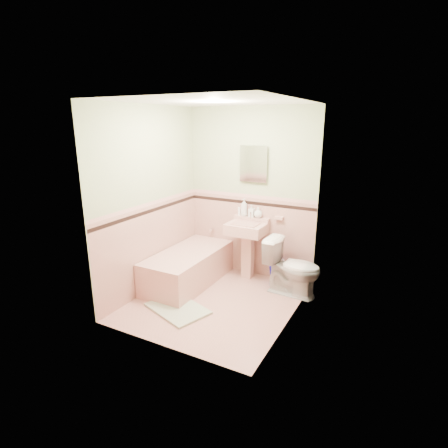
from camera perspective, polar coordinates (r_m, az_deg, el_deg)
The scene contains 32 objects.
floor at distance 4.80m, azimuth -1.43°, elevation -12.30°, with size 2.20×2.20×0.00m, color tan.
ceiling at distance 4.23m, azimuth -1.67°, elevation 19.05°, with size 2.20×2.20×0.00m, color white.
wall_back at distance 5.31m, azimuth 4.29°, elevation 4.82°, with size 2.50×2.50×0.00m, color beige.
wall_front at distance 3.47m, azimuth -10.47°, elevation -1.45°, with size 2.50×2.50×0.00m, color beige.
wall_left at distance 4.90m, azimuth -11.80°, elevation 3.60°, with size 2.50×2.50×0.00m, color beige.
wall_right at distance 3.97m, azimuth 11.15°, elevation 0.74°, with size 2.50×2.50×0.00m, color beige.
wainscot_back at distance 5.46m, azimuth 4.10°, elevation -1.90°, with size 2.00×2.00×0.00m, color #D1988C.
wainscot_front at distance 3.72m, azimuth -9.84°, elevation -11.00°, with size 2.00×2.00×0.00m, color #D1988C.
wainscot_left at distance 5.07m, azimuth -11.28°, elevation -3.60°, with size 2.20×2.20×0.00m, color #D1988C.
wainscot_right at distance 4.19m, azimuth 10.52°, elevation -7.85°, with size 2.20×2.20×0.00m, color #D1988C.
accent_back at distance 5.32m, azimuth 4.19°, elevation 3.42°, with size 2.00×2.00×0.00m, color black.
accent_front at distance 3.52m, azimuth -10.18°, elevation -3.39°, with size 2.00×2.00×0.00m, color black.
accent_left at distance 4.92m, azimuth -11.55°, elevation 2.10°, with size 2.20×2.20×0.00m, color black.
accent_right at distance 4.01m, azimuth 10.81°, elevation -1.02°, with size 2.20×2.20×0.00m, color black.
cap_back at distance 5.30m, azimuth 4.21°, elevation 4.47°, with size 2.00×2.00×0.00m, color #CF9690.
cap_front at distance 3.49m, azimuth -10.26°, elevation -1.84°, with size 2.00×2.00×0.00m, color #CF9690.
cap_left at distance 4.90m, azimuth -11.62°, elevation 3.24°, with size 2.20×2.20×0.00m, color #CF9690.
cap_right at distance 3.98m, azimuth 10.88°, elevation 0.36°, with size 2.20×2.20×0.00m, color #CF9690.
bathtub at distance 5.25m, azimuth -5.72°, elevation -7.05°, with size 0.70×1.50×0.45m, color tan.
tub_faucet at distance 5.69m, azimuth -1.85°, elevation -0.81°, with size 0.04×0.04×0.12m, color silver.
sink at distance 5.30m, azimuth 3.56°, elevation -4.39°, with size 0.55×0.48×0.86m, color tan, non-canonical shape.
sink_faucet at distance 5.27m, azimuth 4.29°, elevation 1.39°, with size 0.02×0.02×0.10m, color silver.
medicine_cabinet at distance 5.20m, azimuth 4.78°, elevation 9.59°, with size 0.38×0.04×0.47m, color white.
soap_dish at distance 5.18m, azimuth 8.82°, elevation 0.98°, with size 0.12×0.07×0.04m, color tan.
soap_bottle_left at distance 5.33m, azimuth 3.22°, elevation 2.69°, with size 0.10×0.10×0.26m, color #B2B2B2.
soap_bottle_mid at distance 5.29m, azimuth 4.42°, elevation 2.12°, with size 0.08×0.08×0.18m, color #B2B2B2.
soap_bottle_right at distance 5.26m, azimuth 5.49°, elevation 1.86°, with size 0.12×0.12×0.16m, color #B2B2B2.
tube at distance 5.38m, azimuth 2.45°, elevation 2.05°, with size 0.04×0.04×0.12m, color white.
toilet at distance 4.93m, azimuth 10.93°, elevation -6.86°, with size 0.43×0.75×0.77m, color white.
bucket at distance 5.30m, azimuth 8.65°, elevation -8.05°, with size 0.27×0.27×0.27m, color #131397, non-canonical shape.
bath_mat at distance 4.64m, azimuth -7.45°, elevation -13.29°, with size 0.77×0.51×0.03m, color #9DA98D.
shoe at distance 4.73m, azimuth -7.77°, elevation -12.06°, with size 0.16×0.07×0.06m, color #BF1E59.
Camera 1 is at (2.07, -3.68, 2.27)m, focal length 28.55 mm.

